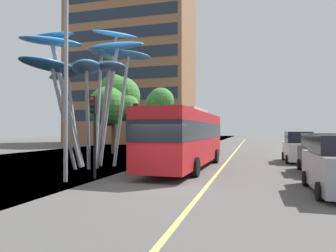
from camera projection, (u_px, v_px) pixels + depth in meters
name	position (u px, v px, depth m)	size (l,w,h in m)	color
ground	(139.00, 187.00, 12.45)	(120.00, 240.00, 0.10)	#54514F
red_bus	(186.00, 136.00, 18.19)	(2.98, 11.56, 3.52)	red
leaf_sculpture	(86.00, 62.00, 18.81)	(8.29, 9.05, 9.20)	#9EA0A5
traffic_light_kerb_near	(94.00, 119.00, 14.29)	(0.28, 0.42, 3.82)	black
traffic_light_kerb_far	(136.00, 121.00, 18.89)	(0.28, 0.42, 3.88)	black
traffic_light_island_mid	(171.00, 127.00, 25.53)	(0.28, 0.42, 3.43)	black
car_parked_mid	(321.00, 155.00, 16.08)	(1.94, 4.08, 2.09)	black
car_parked_far	(298.00, 148.00, 21.72)	(1.93, 4.34, 2.16)	silver
street_lamp	(72.00, 53.00, 13.45)	(1.51, 0.44, 9.03)	gray
tree_pavement_near	(116.00, 100.00, 30.35)	(4.60, 5.54, 7.94)	brown
tree_pavement_far	(162.00, 106.00, 39.38)	(4.08, 4.53, 7.68)	brown
no_entry_sign	(132.00, 138.00, 19.01)	(0.60, 0.12, 2.70)	gray
backdrop_building	(132.00, 70.00, 54.92)	(20.85, 12.02, 26.08)	#8E6042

